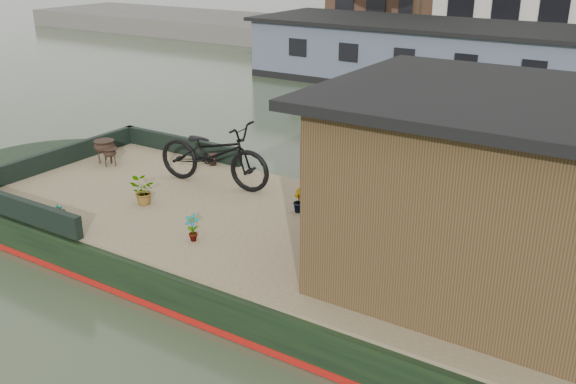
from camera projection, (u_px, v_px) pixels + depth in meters
The scene contains 17 objects.
ground at pixel (327, 280), 9.45m from camera, with size 120.00×120.00×0.00m, color #2B3622.
houseboat_hull at pixel (253, 242), 10.02m from camera, with size 14.01×4.02×0.60m.
houseboat_deck at pixel (328, 242), 9.22m from camera, with size 11.80×3.80×0.05m, color #887354.
bow_bulwark at pixel (87, 166), 11.71m from camera, with size 3.00×4.00×0.35m.
cabin at pixel (489, 190), 7.66m from camera, with size 4.00×3.50×2.42m.
bicycle at pixel (214, 153), 11.11m from camera, with size 0.76×2.19×1.15m, color black.
potted_plant_a at pixel (192, 228), 9.12m from camera, with size 0.21×0.14×0.41m, color brown.
potted_plant_b at pixel (298, 201), 10.12m from camera, with size 0.20×0.16×0.37m, color brown.
potted_plant_c at pixel (142, 192), 10.39m from camera, with size 0.40×0.35×0.44m, color #905D29.
potted_plant_d at pixel (386, 194), 10.21m from camera, with size 0.28×0.28×0.51m, color maroon.
potted_plant_e at pixel (59, 214), 9.71m from camera, with size 0.16×0.11×0.31m, color #935A2B.
brazier_front at pixel (105, 151), 12.38m from camera, with size 0.41×0.41×0.45m, color black, non-canonical shape.
brazier_rear at pixel (110, 157), 12.21m from camera, with size 0.32×0.32×0.35m, color black, non-canonical shape.
bollard_port at pixel (213, 160), 12.27m from camera, with size 0.19×0.19×0.22m, color black.
bollard_stbd at pixel (60, 217), 9.71m from camera, with size 0.18×0.18×0.21m, color black.
dinghy at pixel (362, 96), 19.32m from camera, with size 2.07×2.90×0.60m, color black.
far_houseboat at pixel (548, 68), 20.06m from camera, with size 20.40×4.40×2.11m.
Camera 1 is at (4.03, -7.31, 4.65)m, focal length 40.00 mm.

